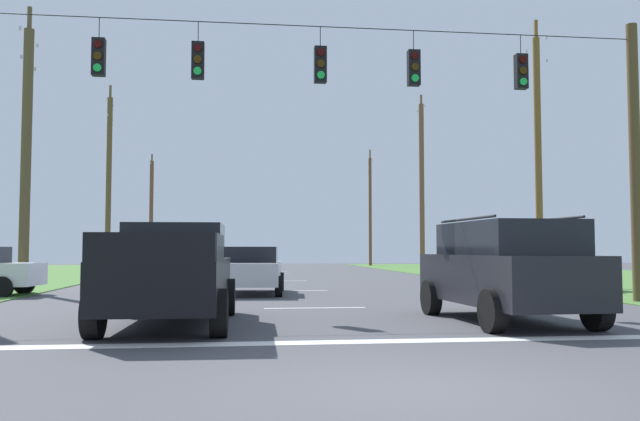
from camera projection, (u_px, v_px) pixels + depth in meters
name	position (u px, v px, depth m)	size (l,w,h in m)	color
ground_plane	(424.00, 391.00, 6.76)	(120.00, 120.00, 0.00)	#47474C
stop_bar_stripe	(359.00, 342.00, 10.34)	(15.68, 0.45, 0.01)	white
lane_dash_0	(315.00, 308.00, 16.28)	(0.15, 2.50, 0.01)	white
lane_dash_1	(292.00, 291.00, 23.05)	(0.15, 2.50, 0.01)	white
lane_dash_2	(279.00, 281.00, 30.10)	(0.15, 2.50, 0.01)	white
lane_dash_3	(270.00, 273.00, 39.27)	(0.15, 2.50, 0.01)	white
lane_dash_4	(267.00, 272.00, 42.55)	(0.15, 2.50, 0.01)	white
overhead_signal_span	(307.00, 135.00, 17.17)	(18.57, 0.31, 7.70)	brown
pickup_truck	(172.00, 274.00, 12.71)	(2.40, 5.45, 1.95)	black
suv_black	(505.00, 268.00, 13.19)	(2.36, 4.87, 2.05)	black
distant_car_oncoming	(545.00, 268.00, 22.85)	(4.38, 2.19, 1.52)	silver
distant_car_far_parked	(252.00, 269.00, 21.51)	(2.30, 4.44, 1.52)	silver
utility_pole_mid_right	(538.00, 152.00, 26.30)	(0.27, 1.87, 10.62)	brown
utility_pole_far_right	(422.00, 185.00, 41.51)	(0.31, 1.67, 11.17)	brown
utility_pole_near_left	(370.00, 208.00, 57.90)	(0.26, 1.90, 10.16)	brown
utility_pole_far_left	(26.00, 153.00, 22.47)	(0.34, 1.97, 9.75)	brown
utility_pole_distant_right	(109.00, 181.00, 38.90)	(0.31, 1.89, 11.12)	brown
utility_pole_distant_left	(151.00, 212.00, 56.78)	(0.33, 1.64, 9.60)	brown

